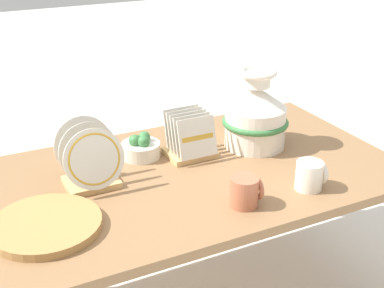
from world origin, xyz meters
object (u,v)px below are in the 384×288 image
object	(u,v)px
dish_rack_round_plates	(91,163)
mug_terracotta_glaze	(246,191)
mug_cream_glaze	(310,175)
fruit_bowl	(141,148)
ceramic_vase	(256,115)
dish_rack_square_plates	(190,141)
wicker_charger_stack	(46,225)

from	to	relation	value
dish_rack_round_plates	mug_terracotta_glaze	distance (m)	0.54
dish_rack_round_plates	mug_terracotta_glaze	world-z (taller)	dish_rack_round_plates
mug_cream_glaze	mug_terracotta_glaze	bearing A→B (deg)	179.24
fruit_bowl	mug_terracotta_glaze	bearing A→B (deg)	-70.42
dish_rack_round_plates	fruit_bowl	distance (m)	0.28
ceramic_vase	dish_rack_round_plates	world-z (taller)	ceramic_vase
dish_rack_round_plates	dish_rack_square_plates	xyz separation A→B (m)	(0.42, 0.07, -0.03)
ceramic_vase	mug_terracotta_glaze	distance (m)	0.48
ceramic_vase	fruit_bowl	distance (m)	0.48
dish_rack_round_plates	wicker_charger_stack	bearing A→B (deg)	-136.23
wicker_charger_stack	mug_cream_glaze	distance (m)	0.89
wicker_charger_stack	fruit_bowl	bearing A→B (deg)	37.53
ceramic_vase	fruit_bowl	world-z (taller)	ceramic_vase
dish_rack_round_plates	mug_terracotta_glaze	xyz separation A→B (m)	(0.41, -0.34, -0.04)
mug_cream_glaze	fruit_bowl	distance (m)	0.66
wicker_charger_stack	ceramic_vase	bearing A→B (deg)	14.81
dish_rack_round_plates	dish_rack_square_plates	bearing A→B (deg)	9.79
ceramic_vase	mug_terracotta_glaze	world-z (taller)	ceramic_vase
dish_rack_round_plates	fruit_bowl	size ratio (longest dim) A/B	1.51
mug_terracotta_glaze	dish_rack_square_plates	bearing A→B (deg)	89.66
dish_rack_round_plates	mug_terracotta_glaze	size ratio (longest dim) A/B	2.23
mug_terracotta_glaze	fruit_bowl	xyz separation A→B (m)	(-0.17, 0.49, -0.01)
mug_cream_glaze	fruit_bowl	bearing A→B (deg)	131.33
mug_terracotta_glaze	fruit_bowl	bearing A→B (deg)	109.58
dish_rack_square_plates	wicker_charger_stack	bearing A→B (deg)	-156.65
ceramic_vase	wicker_charger_stack	xyz separation A→B (m)	(-0.90, -0.24, -0.12)
dish_rack_square_plates	fruit_bowl	size ratio (longest dim) A/B	1.20
ceramic_vase	dish_rack_round_plates	xyz separation A→B (m)	(-0.69, -0.04, -0.04)
dish_rack_square_plates	mug_cream_glaze	xyz separation A→B (m)	(0.26, -0.42, -0.01)
dish_rack_round_plates	dish_rack_square_plates	size ratio (longest dim) A/B	1.27
wicker_charger_stack	mug_terracotta_glaze	bearing A→B (deg)	-13.47
dish_rack_square_plates	mug_terracotta_glaze	size ratio (longest dim) A/B	1.76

